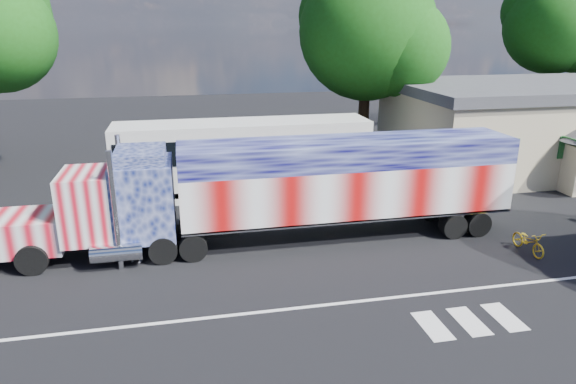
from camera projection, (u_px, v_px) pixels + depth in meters
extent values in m
plane|color=black|center=(304.00, 264.00, 19.26)|extent=(100.00, 100.00, 0.00)
cube|color=silver|center=(326.00, 305.00, 16.47)|extent=(30.00, 0.15, 0.01)
cube|color=silver|center=(432.00, 326.00, 15.33)|extent=(0.70, 1.60, 0.01)
cube|color=silver|center=(469.00, 321.00, 15.56)|extent=(0.70, 1.60, 0.01)
cube|color=silver|center=(504.00, 317.00, 15.79)|extent=(0.70, 1.60, 0.01)
cube|color=black|center=(121.00, 237.00, 19.91)|extent=(9.15, 1.02, 0.30)
cube|color=pink|center=(28.00, 232.00, 19.12)|extent=(2.64, 2.24, 1.32)
cube|color=pink|center=(89.00, 205.00, 19.27)|extent=(1.83, 2.54, 2.54)
cube|color=black|center=(62.00, 194.00, 18.96)|extent=(0.06, 2.13, 0.91)
cube|color=#4C578E|center=(144.00, 198.00, 19.63)|extent=(2.24, 2.54, 2.95)
cube|color=#4C578E|center=(140.00, 156.00, 19.10)|extent=(1.83, 2.44, 0.51)
cylinder|color=silver|center=(123.00, 189.00, 20.70)|extent=(0.20, 0.20, 4.47)
cylinder|color=silver|center=(115.00, 212.00, 18.20)|extent=(0.20, 0.20, 4.47)
cylinder|color=silver|center=(124.00, 226.00, 21.15)|extent=(1.83, 0.67, 0.67)
cylinder|color=silver|center=(117.00, 253.00, 18.69)|extent=(1.83, 0.67, 0.67)
cylinder|color=black|center=(32.00, 260.00, 18.34)|extent=(1.12, 0.36, 1.12)
cylinder|color=black|center=(47.00, 236.00, 20.43)|extent=(1.12, 0.36, 1.12)
cylinder|color=black|center=(163.00, 249.00, 19.28)|extent=(1.06, 0.56, 1.06)
cylinder|color=black|center=(164.00, 228.00, 21.27)|extent=(1.06, 0.56, 1.06)
cylinder|color=black|center=(193.00, 247.00, 19.50)|extent=(1.06, 0.56, 1.06)
cylinder|color=black|center=(192.00, 226.00, 21.49)|extent=(1.06, 0.56, 1.06)
cube|color=black|center=(346.00, 214.00, 21.59)|extent=(13.22, 1.12, 0.30)
cube|color=#E28383|center=(347.00, 188.00, 21.23)|extent=(13.62, 2.64, 2.03)
cube|color=#424687|center=(348.00, 152.00, 20.75)|extent=(13.62, 2.64, 1.02)
cube|color=silver|center=(346.00, 211.00, 21.54)|extent=(13.62, 2.64, 0.12)
cube|color=silver|center=(497.00, 167.00, 22.39)|extent=(0.04, 2.54, 2.95)
cylinder|color=black|center=(453.00, 225.00, 21.58)|extent=(1.06, 0.56, 1.06)
cylinder|color=black|center=(429.00, 208.00, 23.57)|extent=(1.06, 0.56, 1.06)
cylinder|color=black|center=(477.00, 223.00, 21.79)|extent=(1.06, 0.56, 1.06)
cylinder|color=black|center=(452.00, 207.00, 23.78)|extent=(1.06, 0.56, 1.06)
cube|color=silver|center=(244.00, 158.00, 26.88)|extent=(13.13, 2.85, 3.83)
cube|color=black|center=(243.00, 145.00, 26.66)|extent=(12.70, 2.91, 1.20)
cube|color=black|center=(244.00, 184.00, 27.33)|extent=(13.13, 2.85, 0.27)
cube|color=black|center=(112.00, 161.00, 25.56)|extent=(0.07, 2.52, 1.53)
cylinder|color=black|center=(148.00, 197.00, 25.08)|extent=(1.09, 0.33, 1.09)
cylinder|color=black|center=(150.00, 181.00, 27.63)|extent=(1.09, 0.33, 1.09)
cylinder|color=black|center=(310.00, 187.00, 26.67)|extent=(1.09, 0.33, 1.09)
cylinder|color=black|center=(299.00, 172.00, 29.21)|extent=(1.09, 0.33, 1.09)
cylinder|color=black|center=(328.00, 185.00, 26.86)|extent=(1.09, 0.33, 1.09)
cylinder|color=black|center=(315.00, 171.00, 29.40)|extent=(1.09, 0.33, 1.09)
cube|color=#C5B694|center=(570.00, 128.00, 32.64)|extent=(22.00, 10.00, 4.60)
cube|color=#1E5926|center=(504.00, 151.00, 26.37)|extent=(1.60, 0.08, 1.20)
cube|color=#1E5926|center=(572.00, 147.00, 27.14)|extent=(1.60, 0.08, 1.20)
imported|color=slate|center=(135.00, 242.00, 19.20)|extent=(0.72, 0.61, 1.66)
imported|color=gold|center=(529.00, 241.00, 20.14)|extent=(0.72, 1.82, 0.94)
cylinder|color=black|center=(544.00, 92.00, 40.67)|extent=(0.70, 0.70, 6.87)
sphere|color=#175213|center=(555.00, 24.00, 39.07)|extent=(7.49, 7.49, 7.49)
sphere|color=#175213|center=(534.00, 11.00, 39.59)|extent=(4.87, 4.87, 4.87)
cylinder|color=black|center=(364.00, 109.00, 33.75)|extent=(0.70, 0.70, 6.52)
sphere|color=#175213|center=(367.00, 32.00, 32.22)|extent=(8.60, 8.60, 8.60)
sphere|color=#175213|center=(400.00, 47.00, 31.65)|extent=(6.02, 6.02, 6.02)
sphere|color=#175213|center=(342.00, 16.00, 32.89)|extent=(5.59, 5.59, 5.59)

